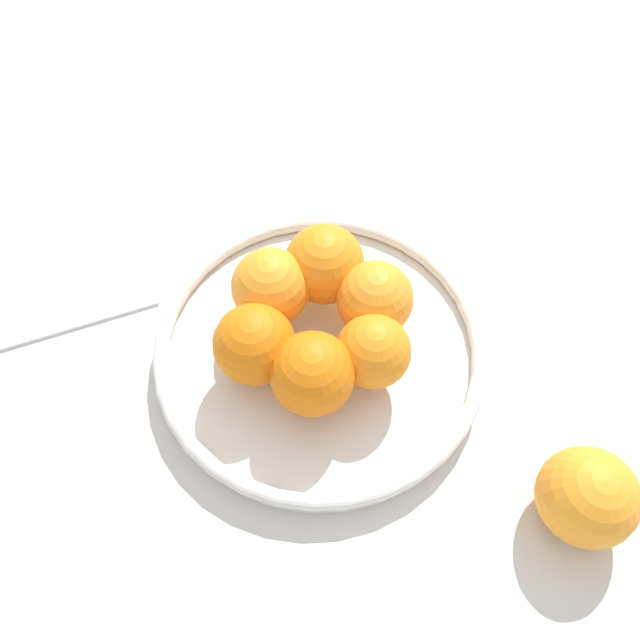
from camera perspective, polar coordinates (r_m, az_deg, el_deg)
The scene contains 5 objects.
ground_plane at distance 0.63m, azimuth 0.00°, elevation -3.26°, with size 4.00×4.00×0.00m, color beige.
fruit_bowl at distance 0.62m, azimuth 0.00°, elevation -2.58°, with size 0.32×0.32×0.03m.
orange_pile at distance 0.57m, azimuth -0.42°, elevation 0.36°, with size 0.19×0.18×0.08m.
stray_orange at distance 0.57m, azimuth 23.23°, elevation -14.62°, with size 0.08×0.08×0.08m, color orange.
napkin_folded at distance 0.74m, azimuth -21.95°, elevation 4.58°, with size 0.16×0.16×0.01m, color white.
Camera 1 is at (0.30, 0.07, 0.55)m, focal length 35.00 mm.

